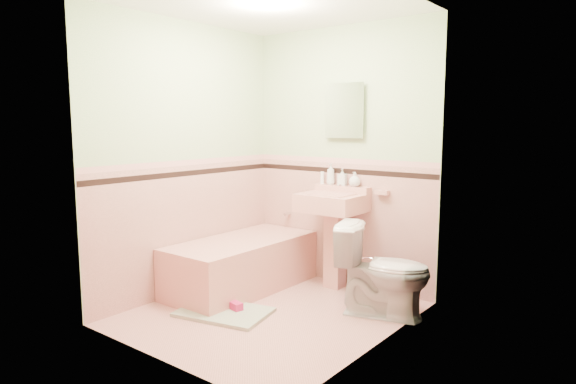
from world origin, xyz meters
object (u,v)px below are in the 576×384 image
Objects in this scene: bathtub at (241,266)px; bucket at (368,285)px; soap_bottle_mid at (342,177)px; shoe at (235,305)px; sink at (332,242)px; soap_bottle_right at (355,179)px; soap_bottle_left at (331,174)px; toilet at (383,270)px; medicine_cabinet at (345,111)px.

bathtub is 1.21m from bucket.
soap_bottle_mid is 1.07× the size of shoe.
soap_bottle_mid reaches higher than sink.
soap_bottle_left is at bearing 180.00° from soap_bottle_right.
soap_bottle_mid is at bearing 38.56° from toilet.
soap_bottle_right is (0.27, 0.00, -0.03)m from soap_bottle_left.
soap_bottle_left reaches higher than toilet.
soap_bottle_mid is 0.65× the size of bucket.
shoe is (-0.30, -1.23, -1.64)m from medicine_cabinet.
toilet reaches higher than shoe.
soap_bottle_right reaches higher than toilet.
sink reaches higher than toilet.
medicine_cabinet is 0.60× the size of toilet.
soap_bottle_mid reaches higher than bathtub.
bucket is (0.41, -0.02, -0.33)m from sink.
soap_bottle_left is 1.21m from toilet.
shoe is (0.38, -0.49, -0.16)m from bathtub.
toilet is at bearing -44.31° from bucket.
soap_bottle_mid is (0.13, 0.00, -0.02)m from soap_bottle_left.
medicine_cabinet is 0.66m from soap_bottle_right.
sink is 1.26m from medicine_cabinet.
shoe is (-1.01, -0.71, -0.32)m from toilet.
sink is 2.00× the size of medicine_cabinet.
sink is 0.67m from soap_bottle_left.
bathtub is at bearing -155.09° from bucket.
bucket is 1.23m from shoe.
soap_bottle_left is 0.13m from soap_bottle_mid.
medicine_cabinet is at bearing 90.00° from sink.
soap_bottle_left is 0.81× the size of bucket.
soap_bottle_mid is at bearing 90.66° from sink.
soap_bottle_right is at bearing 144.10° from bucket.
medicine_cabinet is 2.82× the size of soap_bottle_mid.
soap_bottle_right is 1.01m from toilet.
soap_bottle_right is 0.18× the size of toilet.
bathtub is at bearing -133.68° from soap_bottle_mid.
shoe is (-0.71, -1.00, -0.07)m from bucket.
medicine_cabinet reaches higher than soap_bottle_mid.
sink reaches higher than shoe.
soap_bottle_left is 0.27m from soap_bottle_right.
medicine_cabinet is at bearing 47.42° from bathtub.
medicine_cabinet is 1.64m from bucket.
soap_bottle_left is at bearing 126.85° from sink.
soap_bottle_mid is 1.11m from toilet.
soap_bottle_right is 0.99m from bucket.
soap_bottle_mid is 0.21× the size of toilet.
bathtub is 10.86× the size of soap_bottle_right.
toilet is 1.28m from shoe.
toilet reaches higher than bathtub.
soap_bottle_right is at bearing 0.00° from soap_bottle_left.
sink is at bearing -53.15° from soap_bottle_left.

